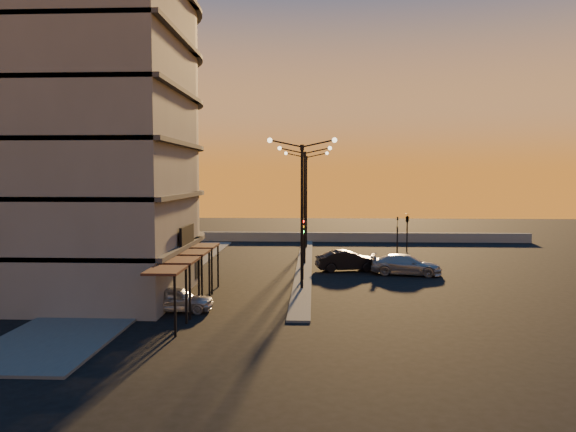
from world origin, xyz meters
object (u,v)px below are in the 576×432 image
(streetlamp_mid, at_px, (305,195))
(car_sedan, at_px, (347,261))
(car_hatchback, at_px, (176,299))
(car_wagon, at_px, (406,265))
(traffic_light_main, at_px, (303,239))

(streetlamp_mid, bearing_deg, car_sedan, -41.10)
(car_hatchback, bearing_deg, streetlamp_mid, -22.71)
(car_wagon, bearing_deg, car_sedan, 82.38)
(streetlamp_mid, height_order, car_sedan, streetlamp_mid)
(car_wagon, bearing_deg, streetlamp_mid, 71.23)
(streetlamp_mid, distance_m, car_sedan, 6.49)
(traffic_light_main, height_order, car_hatchback, traffic_light_main)
(car_hatchback, bearing_deg, car_sedan, -37.27)
(car_wagon, bearing_deg, car_hatchback, 141.15)
(car_sedan, xyz_separation_m, car_wagon, (4.14, -1.40, -0.03))
(car_hatchback, distance_m, car_wagon, 18.18)
(traffic_light_main, relative_size, car_hatchback, 1.10)
(car_sedan, bearing_deg, car_wagon, -118.89)
(traffic_light_main, relative_size, car_wagon, 0.84)
(car_sedan, bearing_deg, traffic_light_main, 132.35)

